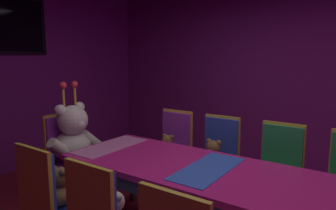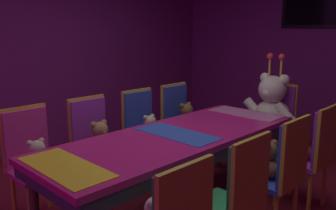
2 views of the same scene
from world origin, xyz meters
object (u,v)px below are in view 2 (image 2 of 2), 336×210
teddy_left_2 (150,129)px  chair_right_2 (284,166)px  teddy_right_2 (268,162)px  chair_left_1 (92,136)px  throne_chair (277,115)px  chair_left_0 (30,152)px  chair_left_2 (142,125)px  chair_right_3 (317,148)px  teddy_left_1 (101,140)px  teddy_right_3 (301,147)px  king_teddy_bear (271,105)px  banquet_table (177,143)px  chair_left_3 (178,116)px  teddy_left_3 (187,118)px  teddy_left_0 (38,158)px  chair_right_1 (239,192)px

teddy_left_2 → chair_right_2: (1.56, -0.02, 0.02)m
chair_right_2 → teddy_right_2: (-0.15, 0.00, -0.01)m
chair_left_1 → throne_chair: size_ratio=1.00×
teddy_left_2 → chair_left_0: bearing=-97.5°
teddy_right_2 → chair_left_2: bearing=-0.6°
chair_right_3 → chair_left_1: bearing=34.8°
teddy_left_1 → chair_left_1: bearing=180.0°
chair_left_1 → teddy_right_3: bearing=37.2°
teddy_right_2 → king_teddy_bear: bearing=-61.9°
banquet_table → teddy_right_3: size_ratio=8.79×
teddy_right_2 → teddy_left_2: bearing=-0.6°
chair_right_3 → teddy_left_2: bearing=20.1°
chair_left_0 → teddy_right_3: 2.43m
chair_left_0 → chair_right_3: same height
chair_left_1 → throne_chair: 2.29m
king_teddy_bear → teddy_left_1: bearing=-20.3°
chair_left_3 → chair_right_3: 1.71m
teddy_left_3 → throne_chair: bearing=52.1°
chair_left_2 → throne_chair: (0.85, 1.49, 0.00)m
teddy_left_1 → chair_left_3: (-0.12, 1.22, 0.00)m
teddy_left_3 → throne_chair: size_ratio=0.34×
chair_left_1 → chair_right_3: 2.11m
chair_left_1 → chair_left_3: bearing=88.9°
banquet_table → chair_left_3: (-0.84, 0.92, -0.06)m
chair_left_2 → teddy_left_3: bearing=75.9°
teddy_left_0 → throne_chair: size_ratio=0.30×
chair_left_1 → king_teddy_bear: size_ratio=1.10×
chair_left_3 → teddy_left_3: chair_left_3 is taller
throne_chair → king_teddy_bear: size_ratio=1.10×
chair_left_1 → teddy_left_1: (0.15, -0.00, -0.00)m
chair_left_1 → teddy_left_1: size_ratio=2.91×
teddy_left_3 → chair_right_1: chair_right_1 is taller
teddy_left_2 → teddy_right_2: (1.42, -0.02, 0.01)m
chair_right_3 → teddy_right_2: bearing=75.4°
chair_right_1 → teddy_left_3: bearing=-38.5°
teddy_left_2 → teddy_right_2: teddy_right_2 is taller
chair_left_0 → king_teddy_bear: (0.87, 2.58, 0.15)m
teddy_left_0 → teddy_right_2: (1.44, 1.25, 0.01)m
teddy_left_2 → chair_left_2: bearing=-180.0°
teddy_left_0 → teddy_right_3: size_ratio=1.01×
chair_right_3 → teddy_right_3: chair_right_3 is taller
chair_left_0 → teddy_left_2: bearing=82.5°
banquet_table → chair_right_3: (0.87, 0.91, -0.06)m
teddy_left_0 → chair_right_3: (1.59, 1.84, 0.02)m
king_teddy_bear → chair_left_3: bearing=-49.3°
teddy_right_3 → king_teddy_bear: size_ratio=0.32×
teddy_right_2 → throne_chair: 1.66m
teddy_left_0 → teddy_right_2: size_ratio=0.90×
chair_left_3 → teddy_right_2: bearing=-21.2°
teddy_left_0 → teddy_right_2: teddy_right_2 is taller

